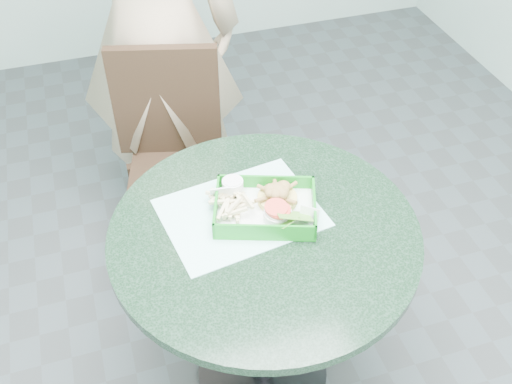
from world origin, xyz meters
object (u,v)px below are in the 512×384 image
object	(u,v)px
dining_chair	(176,151)
sauce_ramekin	(226,198)
food_basket	(265,215)
crab_sandwich	(272,196)
cafe_table	(264,272)

from	to	relation	value
dining_chair	sauce_ramekin	bearing A→B (deg)	-70.20
food_basket	crab_sandwich	xyz separation A→B (m)	(0.03, 0.04, 0.03)
dining_chair	food_basket	distance (m)	0.71
dining_chair	sauce_ramekin	xyz separation A→B (m)	(0.05, -0.59, 0.27)
food_basket	crab_sandwich	distance (m)	0.06
cafe_table	food_basket	size ratio (longest dim) A/B	3.10
food_basket	cafe_table	bearing A→B (deg)	-110.18
crab_sandwich	sauce_ramekin	distance (m)	0.13
cafe_table	sauce_ramekin	size ratio (longest dim) A/B	14.20
food_basket	sauce_ramekin	size ratio (longest dim) A/B	4.58
crab_sandwich	sauce_ramekin	size ratio (longest dim) A/B	1.86
sauce_ramekin	dining_chair	bearing A→B (deg)	94.85
food_basket	sauce_ramekin	distance (m)	0.12
dining_chair	food_basket	size ratio (longest dim) A/B	3.26
dining_chair	sauce_ramekin	distance (m)	0.65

